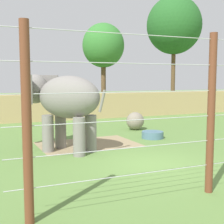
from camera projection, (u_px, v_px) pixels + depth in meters
The scene contains 9 objects.
ground_plane at pixel (151, 164), 11.02m from camera, with size 120.00×120.00×0.00m, color #5B7F3D.
dirt_patch at pixel (88, 144), 14.40m from camera, with size 4.44×2.98×0.01m, color #937F5B.
embankment_wall at pixel (60, 107), 23.20m from camera, with size 36.00×1.80×1.89m, color tan.
elephant at pixel (62, 100), 12.88m from camera, with size 3.38×3.76×3.19m.
enrichment_ball at pixel (135, 121), 18.44m from camera, with size 1.05×1.05×1.05m, color gray.
cable_fence at pixel (210, 114), 8.09m from camera, with size 10.24×0.20×4.16m.
water_tub at pixel (153, 135), 15.83m from camera, with size 1.10×1.10×0.35m.
tree_left_of_centre at pixel (174, 26), 33.34m from camera, with size 5.83×5.83×11.74m.
tree_behind_wall at pixel (103, 46), 28.42m from camera, with size 3.81×3.81×8.02m.
Camera 1 is at (-5.47, -9.37, 3.00)m, focal length 50.17 mm.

